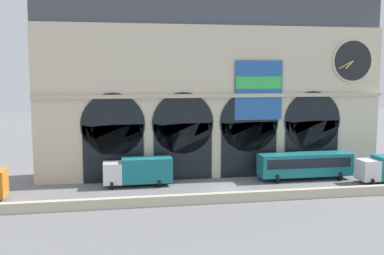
{
  "coord_description": "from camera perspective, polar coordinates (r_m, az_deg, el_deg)",
  "views": [
    {
      "loc": [
        -11.86,
        -45.77,
        12.48
      ],
      "look_at": [
        -2.91,
        5.0,
        6.11
      ],
      "focal_mm": 41.91,
      "sensor_mm": 36.0,
      "label": 1
    }
  ],
  "objects": [
    {
      "name": "ground_plane",
      "position": [
        48.9,
        4.42,
        -7.76
      ],
      "size": [
        200.0,
        200.0,
        0.0
      ],
      "primitive_type": "plane",
      "color": "slate"
    },
    {
      "name": "station_building",
      "position": [
        55.01,
        2.5,
        5.04
      ],
      "size": [
        41.39,
        6.24,
        21.6
      ],
      "color": "beige",
      "rests_on": "ground"
    },
    {
      "name": "quay_parapet_wall",
      "position": [
        44.12,
        6.06,
        -8.77
      ],
      "size": [
        90.0,
        0.7,
        0.97
      ],
      "primitive_type": "cube",
      "color": "beige",
      "rests_on": "ground"
    },
    {
      "name": "box_truck_midwest",
      "position": [
        49.87,
        -6.79,
        -5.49
      ],
      "size": [
        7.5,
        2.91,
        3.12
      ],
      "color": "white",
      "rests_on": "ground"
    },
    {
      "name": "bus_mideast",
      "position": [
        54.06,
        14.18,
        -4.59
      ],
      "size": [
        11.0,
        3.25,
        3.1
      ],
      "color": "#19727A",
      "rests_on": "ground"
    }
  ]
}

